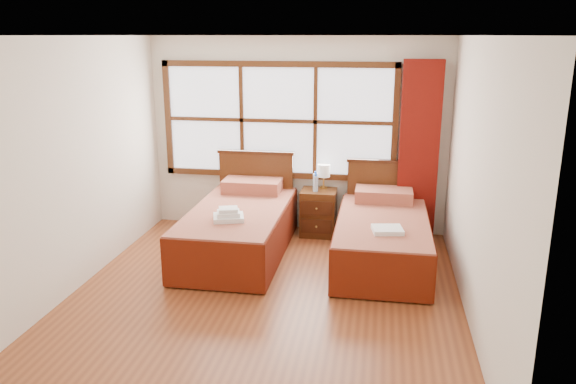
# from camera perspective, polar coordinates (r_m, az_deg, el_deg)

# --- Properties ---
(floor) EXTENTS (4.50, 4.50, 0.00)m
(floor) POSITION_cam_1_polar(r_m,az_deg,el_deg) (5.87, -2.49, -10.70)
(floor) COLOR brown
(floor) RESTS_ON ground
(ceiling) EXTENTS (4.50, 4.50, 0.00)m
(ceiling) POSITION_cam_1_polar(r_m,az_deg,el_deg) (5.26, -2.83, 15.60)
(ceiling) COLOR white
(ceiling) RESTS_ON wall_back
(wall_back) EXTENTS (4.00, 0.00, 4.00)m
(wall_back) POSITION_cam_1_polar(r_m,az_deg,el_deg) (7.59, 0.93, 5.76)
(wall_back) COLOR silver
(wall_back) RESTS_ON floor
(wall_left) EXTENTS (0.00, 4.50, 4.50)m
(wall_left) POSITION_cam_1_polar(r_m,az_deg,el_deg) (6.15, -21.20, 2.35)
(wall_left) COLOR silver
(wall_left) RESTS_ON floor
(wall_right) EXTENTS (0.00, 4.50, 4.50)m
(wall_right) POSITION_cam_1_polar(r_m,az_deg,el_deg) (5.37, 18.69, 0.78)
(wall_right) COLOR silver
(wall_right) RESTS_ON floor
(window) EXTENTS (3.16, 0.06, 1.56)m
(window) POSITION_cam_1_polar(r_m,az_deg,el_deg) (7.56, -0.99, 7.26)
(window) COLOR white
(window) RESTS_ON wall_back
(curtain) EXTENTS (0.50, 0.16, 2.30)m
(curtain) POSITION_cam_1_polar(r_m,az_deg,el_deg) (7.40, 13.13, 4.08)
(curtain) COLOR maroon
(curtain) RESTS_ON wall_back
(bed_left) EXTENTS (1.12, 2.17, 1.09)m
(bed_left) POSITION_cam_1_polar(r_m,az_deg,el_deg) (6.93, -4.93, -3.52)
(bed_left) COLOR #391A0C
(bed_left) RESTS_ON floor
(bed_right) EXTENTS (1.06, 2.08, 1.03)m
(bed_right) POSITION_cam_1_polar(r_m,az_deg,el_deg) (6.74, 9.56, -4.44)
(bed_right) COLOR #391A0C
(bed_right) RESTS_ON floor
(nightstand) EXTENTS (0.46, 0.46, 0.62)m
(nightstand) POSITION_cam_1_polar(r_m,az_deg,el_deg) (7.53, 3.11, -2.10)
(nightstand) COLOR #4A2610
(nightstand) RESTS_ON floor
(towels_left) EXTENTS (0.41, 0.38, 0.14)m
(towels_left) POSITION_cam_1_polar(r_m,az_deg,el_deg) (6.38, -6.07, -2.35)
(towels_left) COLOR white
(towels_left) RESTS_ON bed_left
(towels_right) EXTENTS (0.36, 0.33, 0.05)m
(towels_right) POSITION_cam_1_polar(r_m,az_deg,el_deg) (6.16, 10.06, -3.80)
(towels_right) COLOR white
(towels_right) RESTS_ON bed_right
(lamp) EXTENTS (0.17, 0.17, 0.33)m
(lamp) POSITION_cam_1_polar(r_m,az_deg,el_deg) (7.50, 3.66, 2.11)
(lamp) COLOR gold
(lamp) RESTS_ON nightstand
(bottle_near) EXTENTS (0.07, 0.07, 0.26)m
(bottle_near) POSITION_cam_1_polar(r_m,az_deg,el_deg) (7.41, 2.81, 1.04)
(bottle_near) COLOR #A9C3D9
(bottle_near) RESTS_ON nightstand
(bottle_far) EXTENTS (0.06, 0.06, 0.24)m
(bottle_far) POSITION_cam_1_polar(r_m,az_deg,el_deg) (7.36, 2.83, 0.87)
(bottle_far) COLOR #A9C3D9
(bottle_far) RESTS_ON nightstand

